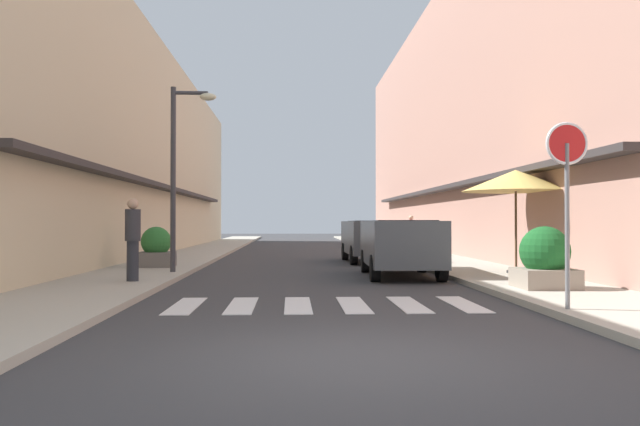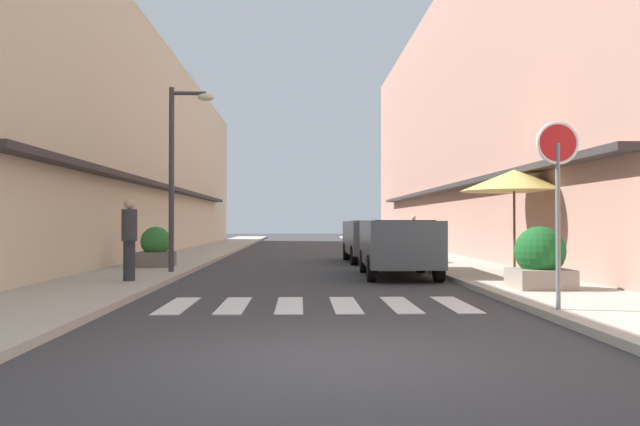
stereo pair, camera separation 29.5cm
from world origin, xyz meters
TOP-DOWN VIEW (x-y plane):
  - ground_plane at (0.00, 18.70)m, footprint 102.83×102.83m
  - sidewalk_left at (-4.60, 18.70)m, footprint 2.61×65.44m
  - sidewalk_right at (4.60, 18.70)m, footprint 2.61×65.44m
  - building_row_left at (-8.40, 20.03)m, footprint 5.50×44.07m
  - building_row_right at (8.40, 20.03)m, footprint 5.50×44.07m
  - crosswalk at (-0.00, 4.27)m, footprint 5.20×2.20m
  - parked_car_near at (2.25, 9.80)m, footprint 1.93×4.31m
  - parked_car_mid at (2.25, 15.74)m, footprint 1.87×4.26m
  - round_street_sign at (3.56, 2.77)m, footprint 0.65×0.07m
  - street_lamp at (-3.48, 10.22)m, footprint 1.19×0.28m
  - cafe_umbrella at (5.18, 9.50)m, footprint 2.76×2.76m
  - planter_corner at (4.43, 5.77)m, footprint 1.09×1.09m
  - planter_midblock at (-4.52, 12.13)m, footprint 1.02×1.02m
  - pedestrian_walking_near at (-4.09, 7.62)m, footprint 0.34×0.34m
  - pedestrian_walking_far at (4.73, 21.48)m, footprint 0.34×0.34m

SIDE VIEW (x-z plane):
  - ground_plane at x=0.00m, z-range 0.00..0.00m
  - crosswalk at x=0.00m, z-range 0.00..0.01m
  - sidewalk_left at x=-4.60m, z-range 0.00..0.12m
  - sidewalk_right at x=4.60m, z-range 0.00..0.12m
  - planter_midblock at x=-4.52m, z-range 0.06..1.23m
  - planter_corner at x=4.43m, z-range 0.06..1.29m
  - parked_car_mid at x=2.25m, z-range 0.19..1.66m
  - parked_car_near at x=2.25m, z-range 0.19..1.66m
  - pedestrian_walking_far at x=4.73m, z-range 0.16..1.75m
  - pedestrian_walking_near at x=-4.09m, z-range 0.18..2.00m
  - round_street_sign at x=3.56m, z-range 0.87..3.68m
  - cafe_umbrella at x=5.18m, z-range 1.16..3.80m
  - street_lamp at x=-3.48m, z-range 0.70..5.55m
  - building_row_left at x=-8.40m, z-range 0.00..8.89m
  - building_row_right at x=8.40m, z-range 0.00..11.76m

